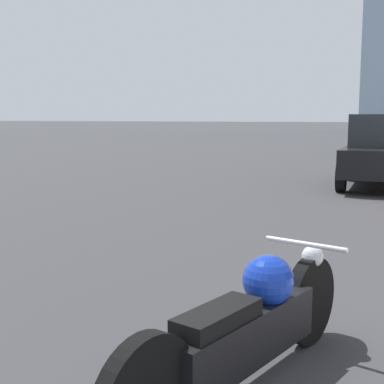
{
  "coord_description": "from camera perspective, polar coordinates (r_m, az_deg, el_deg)",
  "views": [
    {
      "loc": [
        4.69,
        1.64,
        1.66
      ],
      "look_at": [
        1.98,
        7.58,
        0.75
      ],
      "focal_mm": 50.0,
      "sensor_mm": 36.0,
      "label": 1
    }
  ],
  "objects": [
    {
      "name": "parked_car_black",
      "position": [
        13.54,
        19.53,
        4.11
      ],
      "size": [
        1.94,
        4.06,
        1.73
      ],
      "rotation": [
        0.0,
        0.0,
        0.06
      ],
      "color": "black",
      "rests_on": "ground_plane"
    },
    {
      "name": "motorcycle",
      "position": [
        3.38,
        6.08,
        -14.02
      ],
      "size": [
        0.82,
        2.36,
        0.8
      ],
      "rotation": [
        0.0,
        0.0,
        -0.24
      ],
      "color": "black",
      "rests_on": "ground_plane"
    }
  ]
}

